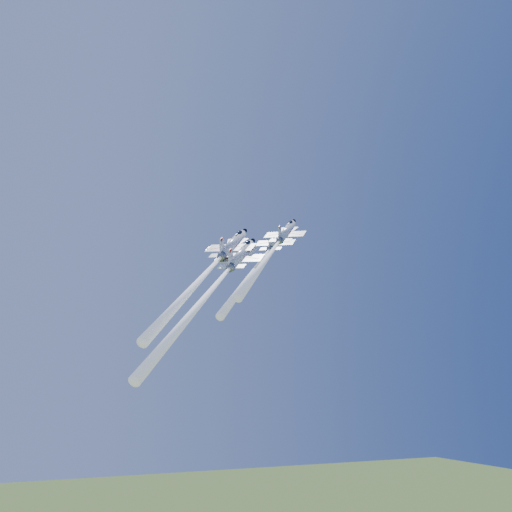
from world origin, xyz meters
name	(u,v)px	position (x,y,z in m)	size (l,w,h in m)	color
jet_lead	(260,263)	(-0.87, -4.05, 83.59)	(24.48, 26.41, 30.95)	white
jet_left	(208,271)	(-12.86, -5.72, 80.47)	(28.30, 30.47, 35.45)	white
jet_right	(272,251)	(-2.25, -13.11, 84.03)	(21.59, 23.21, 26.86)	white
jet_slot	(212,289)	(-14.03, -11.58, 75.81)	(30.14, 32.57, 38.44)	white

